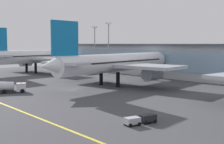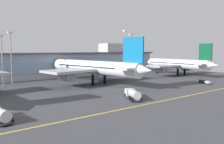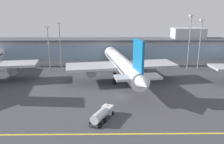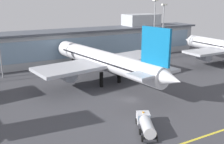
{
  "view_description": "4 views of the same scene",
  "coord_description": "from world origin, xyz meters",
  "px_view_note": "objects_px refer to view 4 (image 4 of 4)",
  "views": [
    {
      "loc": [
        71.82,
        -46.11,
        12.85
      ],
      "look_at": [
        9.92,
        6.66,
        5.33
      ],
      "focal_mm": 49.16,
      "sensor_mm": 36.0,
      "label": 1
    },
    {
      "loc": [
        -50.08,
        -63.29,
        14.38
      ],
      "look_at": [
        7.47,
        12.95,
        4.88
      ],
      "focal_mm": 36.41,
      "sensor_mm": 36.0,
      "label": 2
    },
    {
      "loc": [
        -4.39,
        -65.71,
        26.31
      ],
      "look_at": [
        -3.34,
        13.77,
        4.5
      ],
      "focal_mm": 35.53,
      "sensor_mm": 36.0,
      "label": 3
    },
    {
      "loc": [
        -33.32,
        -52.04,
        25.07
      ],
      "look_at": [
        0.21,
        10.83,
        4.69
      ],
      "focal_mm": 41.28,
      "sensor_mm": 36.0,
      "label": 4
    }
  ],
  "objects_px": {
    "airliner_near_right": "(104,61)",
    "service_truck_far": "(146,124)",
    "apron_light_mast_centre": "(154,21)",
    "apron_light_mast_far_east": "(163,23)"
  },
  "relations": [
    {
      "from": "service_truck_far",
      "to": "airliner_near_right",
      "type": "bearing_deg",
      "value": 13.35
    },
    {
      "from": "service_truck_far",
      "to": "apron_light_mast_centre",
      "type": "xyz_separation_m",
      "value": [
        37.75,
        48.19,
        14.64
      ]
    },
    {
      "from": "airliner_near_right",
      "to": "service_truck_far",
      "type": "xyz_separation_m",
      "value": [
        -6.48,
        -31.63,
        -5.33
      ]
    },
    {
      "from": "service_truck_far",
      "to": "apron_light_mast_centre",
      "type": "distance_m",
      "value": 62.94
    },
    {
      "from": "service_truck_far",
      "to": "apron_light_mast_far_east",
      "type": "bearing_deg",
      "value": -16.3
    },
    {
      "from": "airliner_near_right",
      "to": "apron_light_mast_centre",
      "type": "bearing_deg",
      "value": -71.79
    },
    {
      "from": "service_truck_far",
      "to": "apron_light_mast_far_east",
      "type": "relative_size",
      "value": 0.4
    },
    {
      "from": "apron_light_mast_centre",
      "to": "apron_light_mast_far_east",
      "type": "relative_size",
      "value": 1.08
    },
    {
      "from": "apron_light_mast_far_east",
      "to": "airliner_near_right",
      "type": "bearing_deg",
      "value": -154.45
    },
    {
      "from": "service_truck_far",
      "to": "apron_light_mast_far_east",
      "type": "distance_m",
      "value": 66.69
    }
  ]
}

